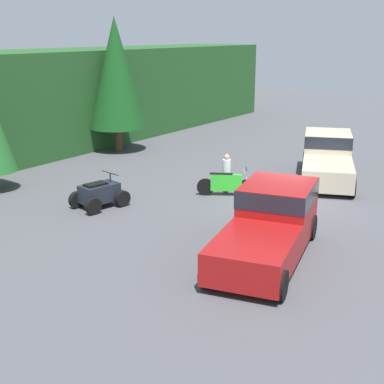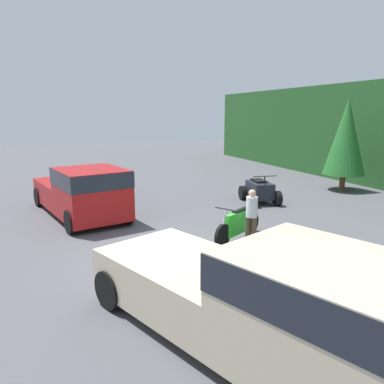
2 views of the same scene
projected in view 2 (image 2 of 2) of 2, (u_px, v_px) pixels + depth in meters
The scene contains 7 objects.
ground_plane at pixel (156, 250), 10.67m from camera, with size 80.00×80.00×0.00m, color #4C4C51.
tree_left at pixel (346, 137), 18.44m from camera, with size 2.01×2.01×4.56m.
pickup_truck_red at pixel (83, 191), 13.78m from camera, with size 5.85×3.32×1.94m.
pickup_truck_second at pixel (264, 297), 5.82m from camera, with size 6.13×4.10×1.94m.
dirt_bike at pixel (238, 225), 11.42m from camera, with size 1.32×2.13×1.17m.
quad_atv at pixel (260, 191), 16.24m from camera, with size 2.19×1.65×1.27m.
rider_person at pixel (252, 214), 11.07m from camera, with size 0.46×0.46×1.64m.
Camera 2 is at (9.77, -2.73, 3.82)m, focal length 35.00 mm.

